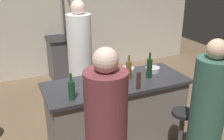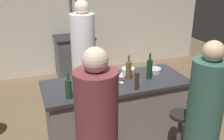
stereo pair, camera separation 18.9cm
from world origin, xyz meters
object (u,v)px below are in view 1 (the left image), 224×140
mixing_bowl_ceramic (128,71)px  mixing_bowl_wooden (108,87)px  bar_stool_right (181,134)px  wine_bottle_amber (129,70)px  cutting_board (102,80)px  wine_bottle_red (149,68)px  stove_range (68,58)px  wine_bottle_green (72,90)px  chef (80,62)px  guest_right (206,122)px  pepper_mill (138,80)px  wine_glass_by_chef (85,76)px  mixing_bowl_steel (153,69)px  wine_glass_near_left_guest (122,74)px

mixing_bowl_ceramic → mixing_bowl_wooden: (-0.44, -0.37, 0.00)m
bar_stool_right → wine_bottle_amber: (-0.38, 0.65, 0.65)m
cutting_board → wine_bottle_red: 0.61m
stove_range → wine_bottle_green: bearing=-103.3°
chef → guest_right: bearing=-71.5°
chef → wine_bottle_green: size_ratio=5.97×
wine_bottle_green → guest_right: bearing=-32.7°
bar_stool_right → mixing_bowl_wooden: (-0.75, 0.43, 0.57)m
guest_right → pepper_mill: 0.84m
wine_glass_by_chef → wine_bottle_green: bearing=-128.3°
wine_bottle_red → wine_bottle_amber: size_ratio=1.07×
guest_right → mixing_bowl_ceramic: (-0.30, 1.16, 0.19)m
wine_glass_by_chef → mixing_bowl_ceramic: (0.62, 0.09, -0.06)m
cutting_board → wine_bottle_green: wine_bottle_green is taller
mixing_bowl_steel → mixing_bowl_ceramic: (-0.35, 0.07, 0.01)m
guest_right → cutting_board: size_ratio=5.07×
cutting_board → wine_bottle_red: wine_bottle_red is taller
wine_bottle_red → mixing_bowl_wooden: bearing=-167.7°
wine_bottle_red → chef: bearing=117.0°
stove_range → mixing_bowl_ceramic: (0.24, -2.27, 0.49)m
stove_range → bar_stool_right: (0.55, -3.07, -0.07)m
wine_bottle_green → mixing_bowl_wooden: size_ratio=1.90×
guest_right → mixing_bowl_steel: size_ratio=8.28×
chef → mixing_bowl_steel: bearing=-52.7°
mixing_bowl_steel → chef: bearing=127.3°
chef → wine_bottle_amber: 1.10m
chef → pepper_mill: bearing=-78.1°
wine_bottle_amber → wine_glass_by_chef: (-0.56, 0.06, -0.02)m
cutting_board → bar_stool_right: bearing=-45.9°
wine_bottle_red → mixing_bowl_steel: (0.16, 0.16, -0.10)m
mixing_bowl_steel → wine_bottle_green: bearing=-164.6°
guest_right → mixing_bowl_wooden: guest_right is taller
pepper_mill → chef: bearing=101.9°
bar_stool_right → mixing_bowl_steel: bearing=87.4°
guest_right → pepper_mill: (-0.40, 0.70, 0.25)m
chef → pepper_mill: 1.39m
wine_glass_by_chef → wine_bottle_red: bearing=-9.6°
mixing_bowl_ceramic → wine_glass_near_left_guest: bearing=-129.5°
pepper_mill → guest_right: bearing=-60.2°
pepper_mill → mixing_bowl_ceramic: size_ratio=1.25×
chef → mixing_bowl_steel: chef is taller
mixing_bowl_steel → mixing_bowl_ceramic: mixing_bowl_ceramic is taller
chef → cutting_board: (-0.01, -0.96, 0.08)m
chef → wine_bottle_red: 1.27m
chef → wine_bottle_red: (0.57, -1.12, 0.21)m
pepper_mill → mixing_bowl_ceramic: bearing=78.2°
chef → bar_stool_right: chef is taller
chef → cutting_board: chef is taller
chef → wine_bottle_amber: size_ratio=5.69×
pepper_mill → mixing_bowl_wooden: 0.36m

